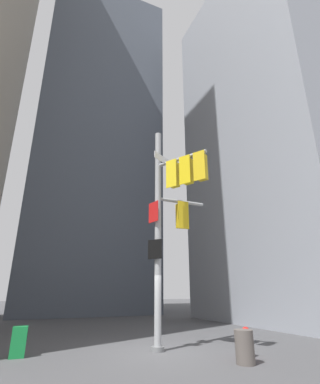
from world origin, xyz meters
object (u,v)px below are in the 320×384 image
(newspaper_box, at_px, (19,342))
(trash_bin, at_px, (245,347))
(signal_pole_assembly, at_px, (172,207))
(fire_hydrant, at_px, (247,341))

(newspaper_box, xyz_separation_m, trash_bin, (5.96, -3.49, -0.00))
(newspaper_box, height_order, trash_bin, newspaper_box)
(newspaper_box, distance_m, trash_bin, 6.91)
(trash_bin, bearing_deg, newspaper_box, 149.68)
(signal_pole_assembly, height_order, trash_bin, signal_pole_assembly)
(signal_pole_assembly, relative_size, trash_bin, 9.46)
(signal_pole_assembly, xyz_separation_m, fire_hydrant, (1.80, -1.53, -4.60))
(signal_pole_assembly, bearing_deg, fire_hydrant, -40.38)
(fire_hydrant, relative_size, trash_bin, 0.98)
(newspaper_box, bearing_deg, trash_bin, -30.32)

